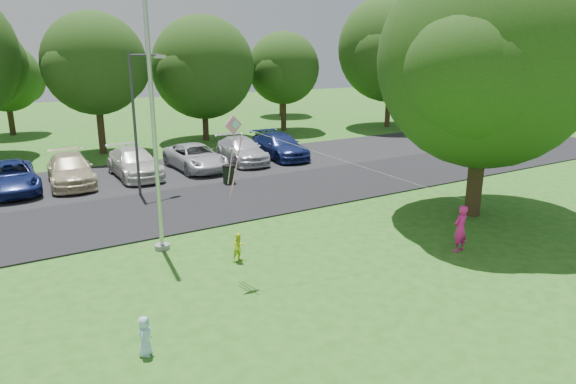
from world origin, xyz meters
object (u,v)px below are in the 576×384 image
flagpole (154,126)px  woman (460,229)px  child_blue (145,336)px  trash_can (229,175)px  street_lamp (139,111)px  big_tree (487,65)px  kite (243,143)px  child_yellow (239,247)px

flagpole → woman: (8.41, -5.32, -3.37)m
woman → child_blue: woman is taller
trash_can → child_blue: trash_can is taller
street_lamp → big_tree: size_ratio=0.63×
child_blue → big_tree: bearing=-42.2°
kite → child_blue: bearing=-149.9°
trash_can → child_blue: size_ratio=1.05×
street_lamp → kite: (0.09, -10.21, 0.12)m
child_yellow → flagpole: bearing=120.3°
trash_can → kite: (-4.03, -9.92, 3.49)m
flagpole → child_yellow: size_ratio=10.54×
big_tree → kite: bearing=-178.5°
kite → trash_can: bearing=63.6°
kite → big_tree: bearing=-2.8°
woman → child_yellow: bearing=-29.6°
street_lamp → big_tree: (10.40, -9.94, 2.10)m
street_lamp → woman: bearing=-74.2°
trash_can → child_yellow: bearing=-113.0°
child_yellow → kite: 3.65m
kite → flagpole: bearing=110.6°
child_blue → kite: bearing=-19.3°
trash_can → child_blue: (-7.82, -12.52, -0.02)m
woman → child_blue: bearing=-2.0°
street_lamp → trash_can: (4.11, -0.28, -3.36)m
big_tree → woman: size_ratio=6.44×
child_yellow → woman: bearing=-32.2°
child_yellow → child_blue: bearing=-145.9°
big_tree → child_yellow: 11.48m
trash_can → woman: woman is taller
woman → child_yellow: size_ratio=1.68×
woman → kite: (-6.89, 2.03, 3.18)m
flagpole → kite: bearing=-65.1°
trash_can → big_tree: 12.75m
woman → street_lamp: bearing=-65.3°
trash_can → child_blue: bearing=-122.0°
flagpole → big_tree: bearing=-14.3°
flagpole → big_tree: size_ratio=0.98×
big_tree → child_yellow: size_ratio=10.79×
trash_can → woman: bearing=-76.6°
trash_can → big_tree: size_ratio=0.09×
big_tree → flagpole: bearing=165.7°
kite → child_yellow: bearing=71.8°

